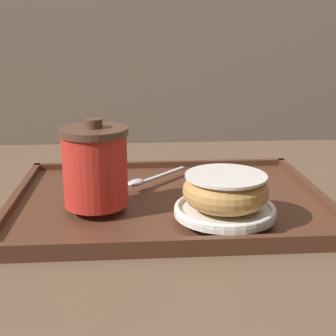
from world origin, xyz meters
name	(u,v)px	position (x,y,z in m)	size (l,w,h in m)	color
cafe_table	(189,294)	(0.00, 0.00, 0.54)	(0.87, 0.88, 0.72)	brown
serving_tray	(168,201)	(-0.04, -0.01, 0.72)	(0.51, 0.38, 0.02)	#512D1E
coffee_cup_front	(95,166)	(-0.15, -0.06, 0.80)	(0.10, 0.10, 0.13)	red
plate_with_chocolate_donut	(225,210)	(0.04, -0.12, 0.75)	(0.15, 0.15, 0.01)	white
donut_chocolate_glazed	(225,190)	(0.04, -0.12, 0.78)	(0.12, 0.12, 0.05)	tan
spoon	(145,180)	(-0.08, 0.04, 0.74)	(0.11, 0.12, 0.01)	silver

